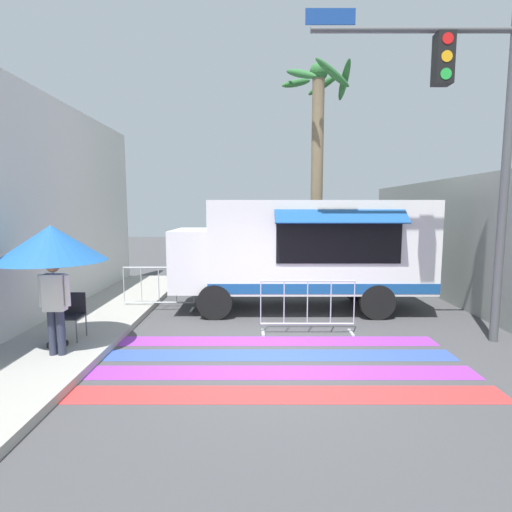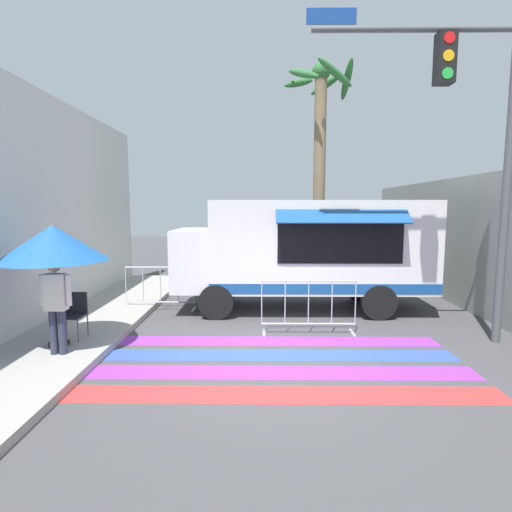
% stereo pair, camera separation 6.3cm
% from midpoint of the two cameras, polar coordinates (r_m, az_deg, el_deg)
% --- Properties ---
extents(ground_plane, '(60.00, 60.00, 0.00)m').
position_cam_midpoint_polar(ground_plane, '(7.04, 2.66, -14.94)').
color(ground_plane, '#424244').
extents(concrete_wall_right, '(0.20, 16.00, 3.44)m').
position_cam_midpoint_polar(concrete_wall_right, '(11.00, 29.71, 1.28)').
color(concrete_wall_right, gray).
rests_on(concrete_wall_right, ground_plane).
extents(crosswalk_painted, '(6.40, 2.84, 0.01)m').
position_cam_midpoint_polar(crosswalk_painted, '(6.99, 2.68, -15.06)').
color(crosswalk_painted, red).
rests_on(crosswalk_painted, ground_plane).
extents(food_truck, '(6.39, 2.58, 2.80)m').
position_cam_midpoint_polar(food_truck, '(10.29, 6.08, 1.13)').
color(food_truck, white).
rests_on(food_truck, ground_plane).
extents(traffic_signal_pole, '(3.89, 0.29, 6.17)m').
position_cam_midpoint_polar(traffic_signal_pole, '(8.73, 28.29, 16.50)').
color(traffic_signal_pole, '#515456').
rests_on(traffic_signal_pole, ground_plane).
extents(patio_umbrella, '(1.87, 1.87, 2.18)m').
position_cam_midpoint_polar(patio_umbrella, '(7.88, -27.21, 1.59)').
color(patio_umbrella, black).
rests_on(patio_umbrella, sidewalk_left).
extents(folding_chair, '(0.45, 0.45, 0.86)m').
position_cam_midpoint_polar(folding_chair, '(8.46, -24.84, -7.17)').
color(folding_chair, '#4C4C51').
rests_on(folding_chair, sidewalk_left).
extents(vendor_person, '(0.53, 0.22, 1.63)m').
position_cam_midpoint_polar(vendor_person, '(7.52, -26.84, -5.79)').
color(vendor_person, '#2D3347').
rests_on(vendor_person, sidewalk_left).
extents(barricade_front, '(1.98, 0.44, 1.13)m').
position_cam_midpoint_polar(barricade_front, '(8.45, 7.32, -7.26)').
color(barricade_front, '#B7BABF').
rests_on(barricade_front, ground_plane).
extents(barricade_side, '(1.81, 0.44, 1.13)m').
position_cam_midpoint_polar(barricade_side, '(10.55, -13.70, -4.60)').
color(barricade_side, '#B7BABF').
rests_on(barricade_side, ground_plane).
extents(palm_tree, '(2.35, 2.43, 7.35)m').
position_cam_midpoint_polar(palm_tree, '(14.00, 8.84, 15.48)').
color(palm_tree, '#7A664C').
rests_on(palm_tree, ground_plane).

